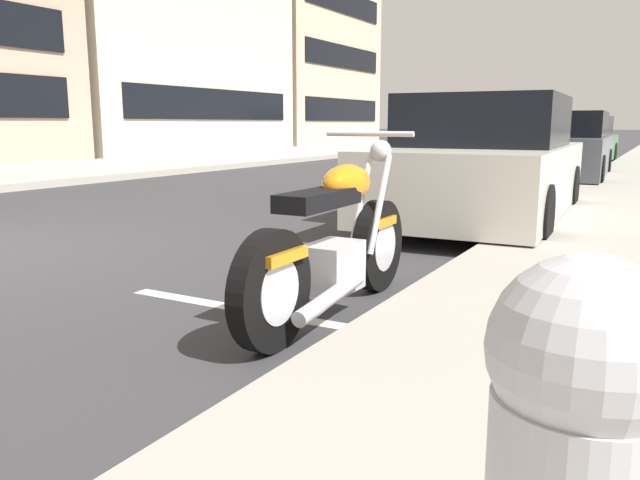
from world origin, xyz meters
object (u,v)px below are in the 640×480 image
(parked_car_at_intersection, at_px, (484,165))
(parked_car_far_down_curb, at_px, (577,143))
(crossing_truck, at_px, (508,127))
(parked_car_across_street, at_px, (561,148))
(parked_motorcycle, at_px, (335,247))

(parked_car_at_intersection, xyz_separation_m, parked_car_far_down_curb, (11.35, 0.39, -0.05))
(crossing_truck, bearing_deg, parked_car_across_street, 111.17)
(crossing_truck, bearing_deg, parked_motorcycle, 106.46)
(parked_motorcycle, xyz_separation_m, crossing_truck, (30.31, 5.82, 0.57))
(parked_car_far_down_curb, relative_size, crossing_truck, 0.86)
(parked_car_across_street, bearing_deg, parked_car_far_down_curb, 1.28)
(parked_car_at_intersection, bearing_deg, parked_car_across_street, -1.95)
(parked_motorcycle, bearing_deg, crossing_truck, 10.38)
(parked_motorcycle, xyz_separation_m, parked_car_across_street, (10.28, 0.24, 0.24))
(parked_car_far_down_curb, distance_m, crossing_truck, 15.78)
(parked_car_at_intersection, bearing_deg, crossing_truck, 9.66)
(parked_motorcycle, height_order, parked_car_at_intersection, parked_car_at_intersection)
(parked_motorcycle, xyz_separation_m, parked_car_far_down_curb, (15.44, 0.57, 0.21))
(parked_car_at_intersection, distance_m, parked_car_far_down_curb, 11.36)
(parked_car_far_down_curb, height_order, crossing_truck, crossing_truck)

